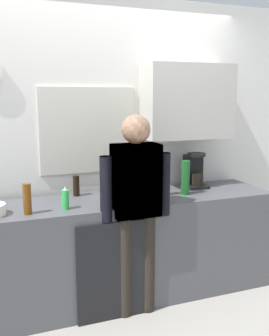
% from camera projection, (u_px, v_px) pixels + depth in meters
% --- Properties ---
extents(ground_plane, '(8.00, 8.00, 0.00)m').
position_uv_depth(ground_plane, '(136.00, 312.00, 3.17)').
color(ground_plane, '#9E998E').
extents(kitchen_counter, '(2.65, 0.64, 0.88)m').
position_uv_depth(kitchen_counter, '(124.00, 248.00, 3.37)').
color(kitchen_counter, '#4C4C51').
rests_on(kitchen_counter, ground_plane).
extents(dishwasher_panel, '(0.56, 0.02, 0.79)m').
position_uv_depth(dishwasher_panel, '(112.00, 272.00, 3.00)').
color(dishwasher_panel, black).
rests_on(dishwasher_panel, ground_plane).
extents(back_wall_assembly, '(4.25, 0.42, 2.60)m').
position_uv_depth(back_wall_assembly, '(118.00, 137.00, 3.60)').
color(back_wall_assembly, white).
rests_on(back_wall_assembly, ground_plane).
extents(coffee_maker, '(0.20, 0.20, 0.33)m').
position_uv_depth(coffee_maker, '(194.00, 172.00, 3.66)').
color(coffee_maker, black).
rests_on(coffee_maker, kitchen_counter).
extents(bottle_green_wine, '(0.07, 0.07, 0.30)m').
position_uv_depth(bottle_green_wine, '(185.00, 178.00, 3.39)').
color(bottle_green_wine, '#195923').
rests_on(bottle_green_wine, kitchen_counter).
extents(bottle_red_vinegar, '(0.06, 0.06, 0.22)m').
position_uv_depth(bottle_red_vinegar, '(164.00, 183.00, 3.36)').
color(bottle_red_vinegar, maroon).
rests_on(bottle_red_vinegar, kitchen_counter).
extents(bottle_dark_sauce, '(0.06, 0.06, 0.18)m').
position_uv_depth(bottle_dark_sauce, '(76.00, 186.00, 3.35)').
color(bottle_dark_sauce, black).
rests_on(bottle_dark_sauce, kitchen_counter).
extents(bottle_clear_soda, '(0.09, 0.09, 0.28)m').
position_uv_depth(bottle_clear_soda, '(159.00, 184.00, 3.20)').
color(bottle_clear_soda, '#2D8C33').
rests_on(bottle_clear_soda, kitchen_counter).
extents(bottle_amber_beer, '(0.06, 0.06, 0.23)m').
position_uv_depth(bottle_amber_beer, '(27.00, 199.00, 2.83)').
color(bottle_amber_beer, brown).
rests_on(bottle_amber_beer, kitchen_counter).
extents(cup_yellow_cup, '(0.07, 0.07, 0.08)m').
position_uv_depth(cup_yellow_cup, '(107.00, 193.00, 3.28)').
color(cup_yellow_cup, yellow).
rests_on(cup_yellow_cup, kitchen_counter).
extents(dish_soap, '(0.06, 0.06, 0.18)m').
position_uv_depth(dish_soap, '(65.00, 199.00, 2.96)').
color(dish_soap, green).
rests_on(dish_soap, kitchen_counter).
extents(person_at_sink, '(0.57, 0.22, 1.60)m').
position_uv_depth(person_at_sink, '(136.00, 199.00, 3.00)').
color(person_at_sink, brown).
rests_on(person_at_sink, ground_plane).
extents(person_guest, '(0.57, 0.22, 1.60)m').
position_uv_depth(person_guest, '(136.00, 199.00, 3.00)').
color(person_guest, brown).
rests_on(person_guest, ground_plane).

